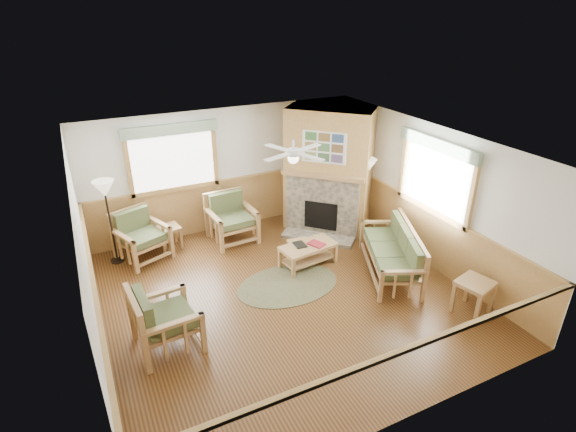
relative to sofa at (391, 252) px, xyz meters
name	(u,v)px	position (x,y,z in m)	size (l,w,h in m)	color
floor	(285,295)	(-2.09, 0.21, -0.45)	(6.00, 6.00, 0.01)	#513116
ceiling	(285,146)	(-2.09, 0.21, 2.25)	(6.00, 6.00, 0.01)	white
wall_back	(225,170)	(-2.09, 3.21, 0.90)	(6.00, 0.02, 2.70)	white
wall_front	(404,338)	(-2.09, -2.79, 0.90)	(6.00, 0.02, 2.70)	white
wall_left	(88,270)	(-5.09, 0.21, 0.90)	(0.02, 6.00, 2.70)	white
wall_right	(427,195)	(0.91, 0.21, 0.90)	(0.02, 6.00, 2.70)	white
wainscot	(285,268)	(-2.09, 0.21, 0.10)	(6.00, 6.00, 1.10)	#AD8247
fireplace	(329,169)	(-0.04, 2.26, 0.90)	(2.20, 2.20, 2.70)	#AD8247
window_back	(169,122)	(-3.19, 3.17, 2.08)	(1.90, 0.16, 1.50)	white
window_right	(442,137)	(0.87, 0.01, 2.08)	(0.16, 1.90, 1.50)	white
ceiling_fan	(293,141)	(-1.79, 0.51, 2.21)	(1.24, 1.24, 0.36)	white
sofa	(391,252)	(0.00, 0.00, 0.00)	(0.80, 1.95, 0.90)	#A47C4C
armchair_back_left	(142,236)	(-4.08, 2.59, 0.04)	(0.87, 0.87, 0.98)	#A47C4C
armchair_back_right	(232,219)	(-2.23, 2.51, 0.06)	(0.91, 0.91, 1.02)	#A47C4C
armchair_left	(166,318)	(-4.21, -0.18, 0.05)	(0.89, 0.89, 1.00)	#A47C4C
coffee_table	(308,255)	(-1.25, 0.91, -0.23)	(1.08, 0.54, 0.43)	#A47C4C
end_table_chairs	(169,237)	(-3.53, 2.76, -0.20)	(0.44, 0.42, 0.49)	#A47C4C
end_table_sofa	(473,297)	(0.46, -1.58, -0.15)	(0.53, 0.51, 0.60)	#A47C4C
footstool	(300,251)	(-1.29, 1.19, -0.27)	(0.42, 0.42, 0.36)	#A47C4C
braided_rug	(288,285)	(-1.92, 0.45, -0.44)	(1.91, 1.91, 0.01)	#4D4C30
floor_lamp_left	(110,222)	(-4.59, 2.69, 0.41)	(0.39, 0.39, 1.72)	black
floor_lamp_right	(365,197)	(0.46, 1.56, 0.42)	(0.40, 0.40, 1.73)	black
book_red	(316,243)	(-1.10, 0.86, 0.01)	(0.22, 0.30, 0.03)	maroon
book_dark	(300,244)	(-1.40, 0.98, 0.01)	(0.20, 0.27, 0.03)	black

